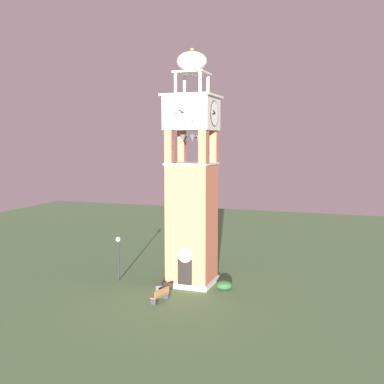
{
  "coord_description": "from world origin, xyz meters",
  "views": [
    {
      "loc": [
        11.63,
        -33.17,
        10.75
      ],
      "look_at": [
        0.0,
        0.0,
        7.03
      ],
      "focal_mm": 44.19,
      "sensor_mm": 36.0,
      "label": 1
    }
  ],
  "objects_px": {
    "clock_tower": "(192,189)",
    "park_bench": "(161,295)",
    "lamp_post": "(118,250)",
    "trash_bin": "(159,291)"
  },
  "relations": [
    {
      "from": "park_bench",
      "to": "trash_bin",
      "type": "bearing_deg",
      "value": 117.88
    },
    {
      "from": "lamp_post",
      "to": "park_bench",
      "type": "bearing_deg",
      "value": -34.66
    },
    {
      "from": "clock_tower",
      "to": "lamp_post",
      "type": "xyz_separation_m",
      "value": [
        -5.62,
        -1.24,
        -4.79
      ]
    },
    {
      "from": "park_bench",
      "to": "lamp_post",
      "type": "distance_m",
      "value": 6.41
    },
    {
      "from": "trash_bin",
      "to": "lamp_post",
      "type": "bearing_deg",
      "value": 151.76
    },
    {
      "from": "clock_tower",
      "to": "lamp_post",
      "type": "relative_size",
      "value": 5.08
    },
    {
      "from": "lamp_post",
      "to": "trash_bin",
      "type": "xyz_separation_m",
      "value": [
        4.45,
        -2.39,
        -2.03
      ]
    },
    {
      "from": "clock_tower",
      "to": "trash_bin",
      "type": "xyz_separation_m",
      "value": [
        -1.17,
        -3.63,
        -6.82
      ]
    },
    {
      "from": "park_bench",
      "to": "trash_bin",
      "type": "distance_m",
      "value": 1.23
    },
    {
      "from": "clock_tower",
      "to": "park_bench",
      "type": "height_order",
      "value": "clock_tower"
    }
  ]
}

